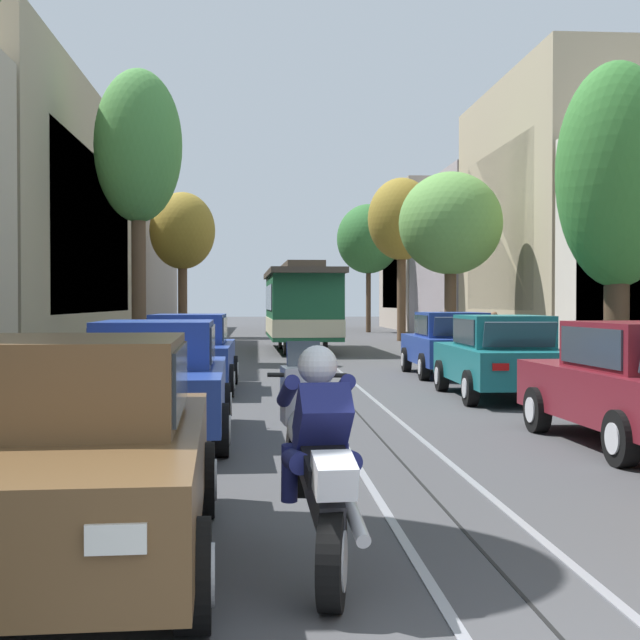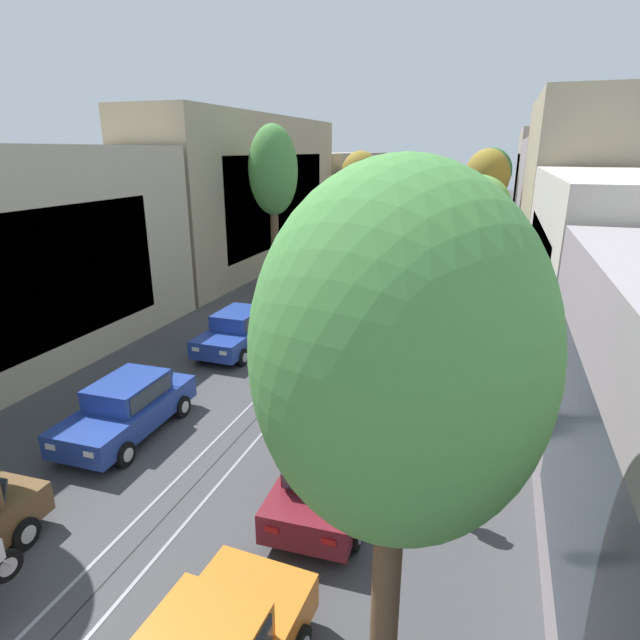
{
  "view_description": "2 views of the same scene",
  "coord_description": "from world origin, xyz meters",
  "px_view_note": "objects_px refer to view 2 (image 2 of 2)",
  "views": [
    {
      "loc": [
        -1.65,
        -2.67,
        1.83
      ],
      "look_at": [
        0.5,
        27.97,
        1.22
      ],
      "focal_mm": 50.45,
      "sensor_mm": 36.0,
      "label": 1
    },
    {
      "loc": [
        6.19,
        -1.18,
        7.57
      ],
      "look_at": [
        0.0,
        17.07,
        1.24
      ],
      "focal_mm": 29.16,
      "sensor_mm": 36.0,
      "label": 2
    }
  ],
  "objects_px": {
    "street_tree_kerb_right_mid": "(476,210)",
    "street_tree_kerb_right_fourth": "(487,177)",
    "parked_car_blue_fourth_right": "(409,322)",
    "cable_car_trolley": "(390,249)",
    "parked_car_maroon_second_right": "(330,469)",
    "street_sign_post": "(396,418)",
    "street_tree_kerb_left_mid": "(360,175)",
    "street_tree_kerb_left_second": "(273,173)",
    "parked_car_blue_second_left": "(127,407)",
    "parked_car_blue_mid_left": "(238,331)",
    "street_tree_kerb_right_near": "(397,365)",
    "pedestrian_on_left_pavement": "(460,483)",
    "pedestrian_on_right_pavement": "(479,293)",
    "parked_car_teal_mid_right": "(378,369)",
    "street_tree_kerb_right_second": "(464,268)",
    "street_tree_kerb_right_far": "(490,171)"
  },
  "relations": [
    {
      "from": "street_tree_kerb_right_mid",
      "to": "street_tree_kerb_right_fourth",
      "type": "relative_size",
      "value": 0.83
    },
    {
      "from": "parked_car_blue_fourth_right",
      "to": "cable_car_trolley",
      "type": "xyz_separation_m",
      "value": [
        -3.14,
        11.52,
        0.86
      ]
    },
    {
      "from": "parked_car_maroon_second_right",
      "to": "street_sign_post",
      "type": "distance_m",
      "value": 1.86
    },
    {
      "from": "street_tree_kerb_left_mid",
      "to": "street_tree_kerb_left_second",
      "type": "bearing_deg",
      "value": -89.17
    },
    {
      "from": "parked_car_blue_second_left",
      "to": "parked_car_blue_mid_left",
      "type": "distance_m",
      "value": 6.75
    },
    {
      "from": "street_tree_kerb_right_near",
      "to": "pedestrian_on_left_pavement",
      "type": "relative_size",
      "value": 4.4
    },
    {
      "from": "parked_car_blue_fourth_right",
      "to": "pedestrian_on_right_pavement",
      "type": "relative_size",
      "value": 2.84
    },
    {
      "from": "parked_car_blue_mid_left",
      "to": "pedestrian_on_left_pavement",
      "type": "height_order",
      "value": "pedestrian_on_left_pavement"
    },
    {
      "from": "parked_car_teal_mid_right",
      "to": "street_tree_kerb_left_second",
      "type": "bearing_deg",
      "value": 127.61
    },
    {
      "from": "street_tree_kerb_left_mid",
      "to": "street_tree_kerb_right_second",
      "type": "distance_m",
      "value": 31.69
    },
    {
      "from": "parked_car_blue_fourth_right",
      "to": "cable_car_trolley",
      "type": "height_order",
      "value": "cable_car_trolley"
    },
    {
      "from": "parked_car_blue_fourth_right",
      "to": "parked_car_maroon_second_right",
      "type": "bearing_deg",
      "value": -89.63
    },
    {
      "from": "street_tree_kerb_right_fourth",
      "to": "cable_car_trolley",
      "type": "height_order",
      "value": "street_tree_kerb_right_fourth"
    },
    {
      "from": "parked_car_maroon_second_right",
      "to": "parked_car_teal_mid_right",
      "type": "relative_size",
      "value": 1.01
    },
    {
      "from": "street_sign_post",
      "to": "street_tree_kerb_right_mid",
      "type": "bearing_deg",
      "value": 88.16
    },
    {
      "from": "street_tree_kerb_right_second",
      "to": "street_tree_kerb_left_second",
      "type": "bearing_deg",
      "value": 135.88
    },
    {
      "from": "parked_car_maroon_second_right",
      "to": "street_tree_kerb_right_near",
      "type": "relative_size",
      "value": 0.58
    },
    {
      "from": "parked_car_maroon_second_right",
      "to": "street_tree_kerb_right_fourth",
      "type": "height_order",
      "value": "street_tree_kerb_right_fourth"
    },
    {
      "from": "parked_car_maroon_second_right",
      "to": "street_tree_kerb_right_second",
      "type": "xyz_separation_m",
      "value": [
        2.19,
        6.2,
        3.44
      ]
    },
    {
      "from": "parked_car_blue_second_left",
      "to": "street_tree_kerb_right_fourth",
      "type": "bearing_deg",
      "value": 74.83
    },
    {
      "from": "parked_car_blue_mid_left",
      "to": "street_tree_kerb_left_second",
      "type": "height_order",
      "value": "street_tree_kerb_left_second"
    },
    {
      "from": "street_tree_kerb_left_mid",
      "to": "street_sign_post",
      "type": "xyz_separation_m",
      "value": [
        9.96,
        -35.0,
        -3.65
      ]
    },
    {
      "from": "parked_car_blue_fourth_right",
      "to": "pedestrian_on_right_pavement",
      "type": "height_order",
      "value": "parked_car_blue_fourth_right"
    },
    {
      "from": "street_tree_kerb_right_far",
      "to": "street_tree_kerb_right_fourth",
      "type": "bearing_deg",
      "value": -89.78
    },
    {
      "from": "parked_car_teal_mid_right",
      "to": "street_tree_kerb_left_second",
      "type": "relative_size",
      "value": 0.49
    },
    {
      "from": "pedestrian_on_right_pavement",
      "to": "parked_car_blue_second_left",
      "type": "bearing_deg",
      "value": -119.45
    },
    {
      "from": "parked_car_blue_second_left",
      "to": "pedestrian_on_left_pavement",
      "type": "height_order",
      "value": "pedestrian_on_left_pavement"
    },
    {
      "from": "street_tree_kerb_left_mid",
      "to": "parked_car_blue_fourth_right",
      "type": "bearing_deg",
      "value": -70.88
    },
    {
      "from": "street_tree_kerb_left_second",
      "to": "street_tree_kerb_right_mid",
      "type": "height_order",
      "value": "street_tree_kerb_left_second"
    },
    {
      "from": "street_tree_kerb_right_far",
      "to": "pedestrian_on_right_pavement",
      "type": "relative_size",
      "value": 5.05
    },
    {
      "from": "cable_car_trolley",
      "to": "parked_car_blue_fourth_right",
      "type": "bearing_deg",
      "value": -74.76
    },
    {
      "from": "pedestrian_on_left_pavement",
      "to": "street_tree_kerb_left_mid",
      "type": "bearing_deg",
      "value": 107.83
    },
    {
      "from": "parked_car_blue_fourth_right",
      "to": "street_tree_kerb_right_near",
      "type": "relative_size",
      "value": 0.58
    },
    {
      "from": "street_tree_kerb_left_mid",
      "to": "street_tree_kerb_right_mid",
      "type": "xyz_separation_m",
      "value": [
        10.56,
        -16.06,
        -0.93
      ]
    },
    {
      "from": "parked_car_blue_mid_left",
      "to": "street_tree_kerb_left_second",
      "type": "bearing_deg",
      "value": 103.79
    },
    {
      "from": "parked_car_maroon_second_right",
      "to": "street_tree_kerb_left_mid",
      "type": "relative_size",
      "value": 0.59
    },
    {
      "from": "cable_car_trolley",
      "to": "street_sign_post",
      "type": "height_order",
      "value": "cable_car_trolley"
    },
    {
      "from": "parked_car_teal_mid_right",
      "to": "street_tree_kerb_left_second",
      "type": "xyz_separation_m",
      "value": [
        -8.21,
        10.66,
        5.62
      ]
    },
    {
      "from": "street_tree_kerb_left_mid",
      "to": "cable_car_trolley",
      "type": "relative_size",
      "value": 0.82
    },
    {
      "from": "parked_car_blue_fourth_right",
      "to": "street_tree_kerb_left_mid",
      "type": "distance_m",
      "value": 26.78
    },
    {
      "from": "parked_car_blue_mid_left",
      "to": "street_tree_kerb_right_near",
      "type": "height_order",
      "value": "street_tree_kerb_right_near"
    },
    {
      "from": "parked_car_blue_mid_left",
      "to": "street_tree_kerb_right_mid",
      "type": "xyz_separation_m",
      "value": [
        8.13,
        12.13,
        3.74
      ]
    },
    {
      "from": "street_tree_kerb_left_mid",
      "to": "cable_car_trolley",
      "type": "height_order",
      "value": "street_tree_kerb_left_mid"
    },
    {
      "from": "street_tree_kerb_right_mid",
      "to": "street_sign_post",
      "type": "xyz_separation_m",
      "value": [
        -0.61,
        -18.93,
        -2.73
      ]
    },
    {
      "from": "pedestrian_on_left_pavement",
      "to": "parked_car_blue_fourth_right",
      "type": "bearing_deg",
      "value": 104.81
    },
    {
      "from": "street_tree_kerb_left_second",
      "to": "parked_car_maroon_second_right",
      "type": "bearing_deg",
      "value": -62.94
    },
    {
      "from": "street_tree_kerb_right_fourth",
      "to": "pedestrian_on_left_pavement",
      "type": "distance_m",
      "value": 31.25
    },
    {
      "from": "street_tree_kerb_left_second",
      "to": "street_tree_kerb_right_fourth",
      "type": "xyz_separation_m",
      "value": [
        10.38,
        14.56,
        -0.74
      ]
    },
    {
      "from": "parked_car_teal_mid_right",
      "to": "street_tree_kerb_right_mid",
      "type": "relative_size",
      "value": 0.69
    },
    {
      "from": "parked_car_blue_fourth_right",
      "to": "pedestrian_on_left_pavement",
      "type": "relative_size",
      "value": 2.54
    }
  ]
}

